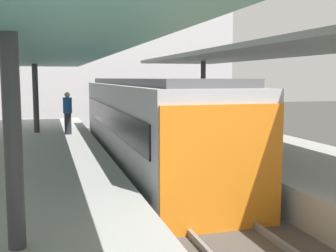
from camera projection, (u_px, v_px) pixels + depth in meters
name	position (u px, v px, depth m)	size (l,w,h in m)	color
ground_plane	(175.00, 197.00, 11.51)	(80.00, 80.00, 0.00)	#383835
platform_left	(31.00, 190.00, 10.38)	(4.40, 28.00, 1.00)	#9E9E99
platform_right	(294.00, 171.00, 12.51)	(4.40, 28.00, 1.00)	#9E9E99
track_ballast	(175.00, 194.00, 11.49)	(3.20, 28.00, 0.20)	#4C4742
rail_near_side	(150.00, 190.00, 11.27)	(0.08, 28.00, 0.14)	slate
rail_far_side	(199.00, 186.00, 11.68)	(0.08, 28.00, 0.14)	slate
commuter_train	(147.00, 124.00, 14.48)	(2.78, 13.17, 3.10)	#ADADB2
canopy_left	(28.00, 55.00, 11.32)	(4.18, 21.00, 3.07)	#333335
canopy_right	(274.00, 52.00, 13.42)	(4.18, 21.00, 3.28)	#333335
platform_bench	(254.00, 138.00, 12.88)	(1.40, 0.41, 0.86)	black
platform_sign	(220.00, 94.00, 17.54)	(0.90, 0.08, 2.21)	#262628
passenger_near_bench	(223.00, 116.00, 15.67)	(0.36, 0.36, 1.72)	maroon
passenger_mid_platform	(68.00, 112.00, 16.99)	(0.36, 0.36, 1.74)	#232328
station_building_backdrop	(102.00, 48.00, 30.11)	(18.00, 6.00, 11.00)	#B7B2B7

